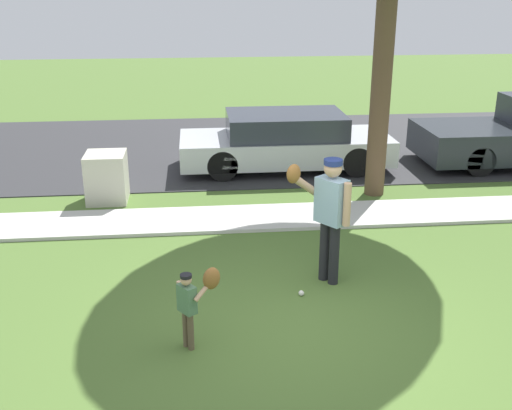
% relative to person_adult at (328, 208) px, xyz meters
% --- Properties ---
extents(ground_plane, '(48.00, 48.00, 0.00)m').
position_rel_person_adult_xyz_m(ground_plane, '(-0.65, 2.35, -1.10)').
color(ground_plane, '#4C6B2D').
extents(sidewalk_strip, '(36.00, 1.20, 0.06)m').
position_rel_person_adult_xyz_m(sidewalk_strip, '(-0.65, 2.45, -1.07)').
color(sidewalk_strip, beige).
rests_on(sidewalk_strip, ground).
extents(road_surface, '(36.00, 6.80, 0.02)m').
position_rel_person_adult_xyz_m(road_surface, '(-0.65, 7.45, -1.09)').
color(road_surface, '#2D2D30').
rests_on(road_surface, ground).
extents(person_adult, '(0.89, 0.51, 1.77)m').
position_rel_person_adult_xyz_m(person_adult, '(0.00, 0.00, 0.00)').
color(person_adult, black).
rests_on(person_adult, ground).
extents(person_child, '(0.53, 0.30, 0.98)m').
position_rel_person_adult_xyz_m(person_child, '(-1.81, -1.44, -0.45)').
color(person_child, brown).
rests_on(person_child, ground).
extents(baseball, '(0.07, 0.07, 0.07)m').
position_rel_person_adult_xyz_m(baseball, '(-0.40, -0.37, -1.07)').
color(baseball, white).
rests_on(baseball, ground).
extents(utility_cabinet, '(0.74, 0.79, 0.93)m').
position_rel_person_adult_xyz_m(utility_cabinet, '(-3.44, 3.71, -0.64)').
color(utility_cabinet, beige).
rests_on(utility_cabinet, ground).
extents(parked_sedan_silver, '(4.60, 1.80, 1.23)m').
position_rel_person_adult_xyz_m(parked_sedan_silver, '(0.22, 5.48, -0.48)').
color(parked_sedan_silver, silver).
rests_on(parked_sedan_silver, road_surface).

